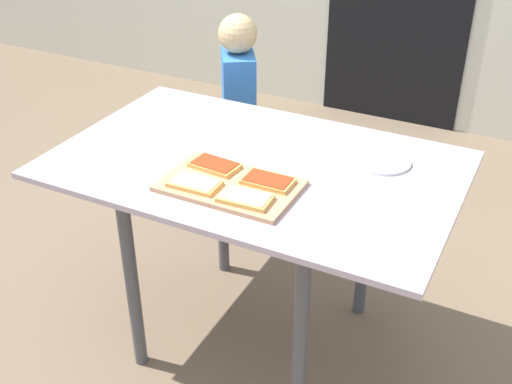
% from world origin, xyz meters
% --- Properties ---
extents(ground_plane, '(16.00, 16.00, 0.00)m').
position_xyz_m(ground_plane, '(0.00, 0.00, 0.00)').
color(ground_plane, '#76614B').
extents(dining_table, '(1.35, 0.85, 0.78)m').
position_xyz_m(dining_table, '(0.00, 0.00, 0.68)').
color(dining_table, '#AE9AA6').
rests_on(dining_table, ground).
extents(cutting_board, '(0.42, 0.26, 0.02)m').
position_xyz_m(cutting_board, '(0.01, -0.19, 0.78)').
color(cutting_board, tan).
rests_on(cutting_board, dining_table).
extents(pizza_slice_far_left, '(0.16, 0.11, 0.02)m').
position_xyz_m(pizza_slice_far_left, '(-0.09, -0.12, 0.80)').
color(pizza_slice_far_left, '#DFA251').
rests_on(pizza_slice_far_left, cutting_board).
extents(pizza_slice_far_right, '(0.16, 0.09, 0.02)m').
position_xyz_m(pizza_slice_far_right, '(0.11, -0.13, 0.80)').
color(pizza_slice_far_right, '#DFA251').
rests_on(pizza_slice_far_right, cutting_board).
extents(pizza_slice_near_left, '(0.16, 0.10, 0.02)m').
position_xyz_m(pizza_slice_near_left, '(-0.08, -0.25, 0.80)').
color(pizza_slice_near_left, '#DFA251').
rests_on(pizza_slice_near_left, cutting_board).
extents(pizza_slice_near_right, '(0.16, 0.10, 0.02)m').
position_xyz_m(pizza_slice_near_right, '(0.10, -0.25, 0.80)').
color(pizza_slice_near_right, '#DFA251').
rests_on(pizza_slice_near_right, cutting_board).
extents(plate_white_right, '(0.19, 0.19, 0.01)m').
position_xyz_m(plate_white_right, '(0.38, 0.19, 0.78)').
color(plate_white_right, white).
rests_on(plate_white_right, dining_table).
extents(child_left, '(0.25, 0.28, 1.05)m').
position_xyz_m(child_left, '(-0.43, 0.68, 0.60)').
color(child_left, navy).
rests_on(child_left, ground).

